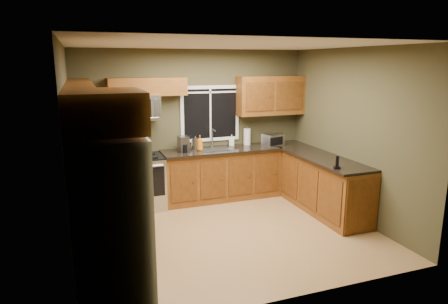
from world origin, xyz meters
TOP-DOWN VIEW (x-y plane):
  - floor at (0.00, 0.00)m, footprint 4.20×4.20m
  - ceiling at (0.00, 0.00)m, footprint 4.20×4.20m
  - back_wall at (0.00, 1.80)m, footprint 4.20×0.00m
  - front_wall at (0.00, -1.80)m, footprint 4.20×0.00m
  - left_wall at (-2.10, 0.00)m, footprint 0.00×3.60m
  - right_wall at (2.10, 0.00)m, footprint 0.00×3.60m
  - window at (0.30, 1.78)m, footprint 1.12×0.03m
  - base_cabinets_left at (-1.80, 0.48)m, footprint 0.60×2.65m
  - countertop_left at (-1.78, 0.48)m, footprint 0.65×2.65m
  - base_cabinets_back at (0.42, 1.50)m, footprint 2.17×0.60m
  - countertop_back at (0.42, 1.48)m, footprint 2.17×0.65m
  - base_cabinets_peninsula at (1.80, 0.54)m, footprint 0.60×2.52m
  - countertop_peninsula at (1.78, 0.55)m, footprint 0.65×2.50m
  - upper_cabinets_left at (-1.94, 0.48)m, footprint 0.33×2.65m
  - upper_cabinets_back_left at (-0.85, 1.64)m, footprint 1.30×0.33m
  - upper_cabinets_back_right at (1.45, 1.64)m, footprint 1.30×0.33m
  - upper_cabinet_over_fridge at (-1.74, -1.30)m, footprint 0.72×0.90m
  - refrigerator at (-1.74, -1.30)m, footprint 0.74×0.90m
  - range at (-1.05, 1.47)m, footprint 0.76×0.69m
  - microwave at (-1.05, 1.61)m, footprint 0.76×0.41m
  - sink at (0.30, 1.49)m, footprint 0.60×0.42m
  - toaster_oven at (1.42, 1.42)m, footprint 0.42×0.37m
  - coffee_maker at (-0.29, 1.47)m, footprint 0.18×0.24m
  - kettle at (-0.05, 1.58)m, footprint 0.17×0.17m
  - paper_towel_roll at (1.00, 1.68)m, footprint 0.17×0.17m
  - soap_bottle_a at (0.01, 1.50)m, footprint 0.12×0.12m
  - soap_bottle_b at (0.69, 1.70)m, footprint 0.12×0.12m
  - soap_bottle_c at (-0.25, 1.70)m, footprint 0.16×0.16m
  - cordless_phone at (1.55, -0.39)m, footprint 0.11×0.11m

SIDE VIEW (x-z plane):
  - floor at x=0.00m, z-range 0.00..0.00m
  - base_cabinets_peninsula at x=1.80m, z-range 0.00..0.90m
  - base_cabinets_left at x=-1.80m, z-range 0.00..0.90m
  - base_cabinets_back at x=0.42m, z-range 0.00..0.90m
  - range at x=-1.05m, z-range 0.00..0.94m
  - refrigerator at x=-1.74m, z-range 0.00..1.80m
  - countertop_left at x=-1.78m, z-range 0.90..0.94m
  - countertop_back at x=0.42m, z-range 0.90..0.94m
  - countertop_peninsula at x=1.78m, z-range 0.90..0.94m
  - sink at x=0.30m, z-range 0.77..1.13m
  - cordless_phone at x=1.55m, z-range 0.90..1.09m
  - soap_bottle_c at x=-0.25m, z-range 0.94..1.12m
  - soap_bottle_b at x=0.69m, z-range 0.94..1.14m
  - toaster_oven at x=1.42m, z-range 0.94..1.16m
  - kettle at x=-0.05m, z-range 0.93..1.19m
  - coffee_maker at x=-0.29m, z-range 0.93..1.21m
  - soap_bottle_a at x=0.01m, z-range 0.94..1.21m
  - paper_towel_roll at x=1.00m, z-range 0.92..1.26m
  - back_wall at x=0.00m, z-range -0.75..3.45m
  - front_wall at x=0.00m, z-range -0.75..3.45m
  - left_wall at x=-2.10m, z-range -0.45..3.15m
  - right_wall at x=2.10m, z-range -0.45..3.15m
  - window at x=0.30m, z-range 1.04..2.06m
  - microwave at x=-1.05m, z-range 1.52..1.94m
  - upper_cabinets_left at x=-1.94m, z-range 1.50..2.22m
  - upper_cabinets_back_right at x=1.45m, z-range 1.50..2.22m
  - upper_cabinet_over_fridge at x=-1.74m, z-range 1.84..2.22m
  - upper_cabinets_back_left at x=-0.85m, z-range 1.92..2.22m
  - ceiling at x=0.00m, z-range 2.70..2.70m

